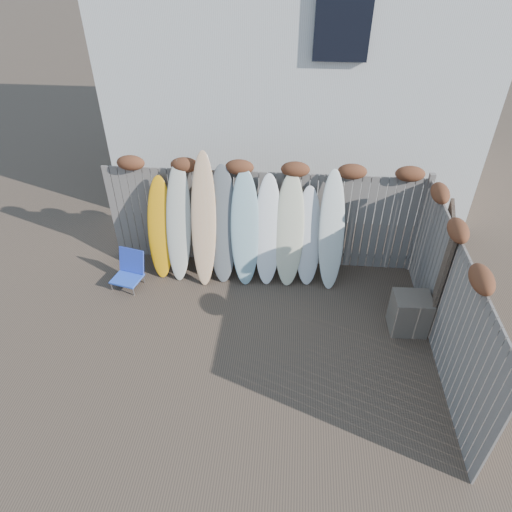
# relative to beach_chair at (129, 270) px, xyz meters

# --- Properties ---
(ground) EXTENTS (80.00, 80.00, 0.00)m
(ground) POSITION_rel_beach_chair_xyz_m (2.44, -1.47, -0.32)
(ground) COLOR #493A2D
(back_fence) EXTENTS (6.05, 0.28, 2.24)m
(back_fence) POSITION_rel_beach_chair_xyz_m (2.50, 0.93, 0.87)
(back_fence) COLOR slate
(back_fence) RESTS_ON ground
(right_fence) EXTENTS (0.28, 4.40, 2.24)m
(right_fence) POSITION_rel_beach_chair_xyz_m (5.44, -1.21, 0.83)
(right_fence) COLOR slate
(right_fence) RESTS_ON ground
(house) EXTENTS (8.50, 5.50, 6.33)m
(house) POSITION_rel_beach_chair_xyz_m (2.94, 5.03, 2.88)
(house) COLOR silver
(house) RESTS_ON ground
(beach_chair) EXTENTS (0.63, 0.65, 0.68)m
(beach_chair) POSITION_rel_beach_chair_xyz_m (0.00, 0.00, 0.00)
(beach_chair) COLOR blue
(beach_chair) RESTS_ON ground
(wooden_crate) EXTENTS (0.62, 0.53, 0.70)m
(wooden_crate) POSITION_rel_beach_chair_xyz_m (5.08, -0.77, 0.03)
(wooden_crate) COLOR #4C4139
(wooden_crate) RESTS_ON ground
(lattice_panel) EXTENTS (0.33, 1.30, 1.98)m
(lattice_panel) POSITION_rel_beach_chair_xyz_m (5.51, -0.33, 0.67)
(lattice_panel) COLOR #402E27
(lattice_panel) RESTS_ON ground
(surfboard_0) EXTENTS (0.50, 0.69, 1.93)m
(surfboard_0) POSITION_rel_beach_chair_xyz_m (0.56, 0.50, 0.65)
(surfboard_0) COLOR #FAA20C
(surfboard_0) RESTS_ON ground
(surfboard_1) EXTENTS (0.52, 0.81, 2.23)m
(surfboard_1) POSITION_rel_beach_chair_xyz_m (0.92, 0.49, 0.80)
(surfboard_1) COLOR beige
(surfboard_1) RESTS_ON ground
(surfboard_2) EXTENTS (0.48, 0.86, 2.45)m
(surfboard_2) POSITION_rel_beach_chair_xyz_m (1.42, 0.43, 0.91)
(surfboard_2) COLOR #F3CE7E
(surfboard_2) RESTS_ON ground
(surfboard_3) EXTENTS (0.59, 0.80, 2.19)m
(surfboard_3) POSITION_rel_beach_chair_xyz_m (1.75, 0.50, 0.78)
(surfboard_3) COLOR #5B5F61
(surfboard_3) RESTS_ON ground
(surfboard_4) EXTENTS (0.60, 0.80, 2.14)m
(surfboard_4) POSITION_rel_beach_chair_xyz_m (2.17, 0.46, 0.75)
(surfboard_4) COLOR #90B6BE
(surfboard_4) RESTS_ON ground
(surfboard_5) EXTENTS (0.51, 0.74, 2.05)m
(surfboard_5) POSITION_rel_beach_chair_xyz_m (2.59, 0.49, 0.71)
(surfboard_5) COLOR white
(surfboard_5) RESTS_ON ground
(surfboard_6) EXTENTS (0.54, 0.75, 2.10)m
(surfboard_6) POSITION_rel_beach_chair_xyz_m (3.00, 0.50, 0.73)
(surfboard_6) COLOR beige
(surfboard_6) RESTS_ON ground
(surfboard_7) EXTENTS (0.55, 0.70, 1.85)m
(surfboard_7) POSITION_rel_beach_chair_xyz_m (3.35, 0.52, 0.61)
(surfboard_7) COLOR silver
(surfboard_7) RESTS_ON ground
(surfboard_8) EXTENTS (0.54, 0.81, 2.18)m
(surfboard_8) POSITION_rel_beach_chair_xyz_m (3.76, 0.48, 0.77)
(surfboard_8) COLOR silver
(surfboard_8) RESTS_ON ground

